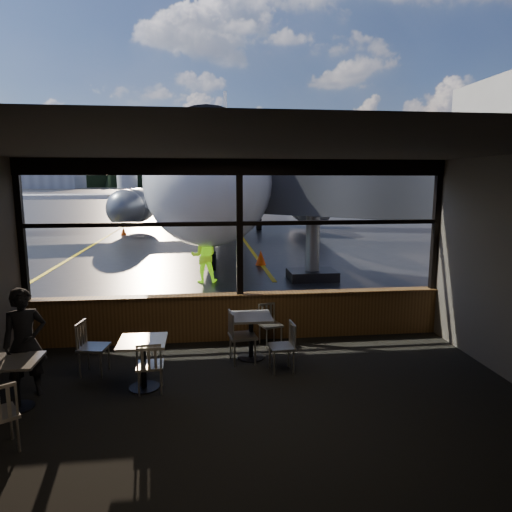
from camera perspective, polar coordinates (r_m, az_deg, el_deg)
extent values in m
plane|color=black|center=(128.65, -6.61, 7.97)|extent=(520.00, 520.00, 0.00)
cube|color=black|center=(6.45, 0.43, -19.28)|extent=(8.00, 6.00, 0.01)
cube|color=#38332D|center=(5.67, 0.48, 13.42)|extent=(8.00, 6.00, 0.04)
cube|color=#49423A|center=(3.03, 8.06, -17.27)|extent=(8.00, 0.04, 3.50)
cube|color=#513418|center=(9.04, -2.00, -7.67)|extent=(8.00, 0.28, 0.90)
cube|color=black|center=(8.64, -2.11, 11.04)|extent=(8.00, 0.18, 0.30)
cube|color=black|center=(9.24, -27.32, 2.75)|extent=(0.12, 0.12, 2.60)
cube|color=black|center=(8.68, -2.07, 3.43)|extent=(0.12, 0.12, 2.60)
cube|color=black|center=(9.84, 21.57, 3.48)|extent=(0.12, 0.12, 2.60)
cube|color=black|center=(8.68, -2.07, 4.09)|extent=(8.00, 0.10, 0.08)
imported|color=black|center=(7.43, -26.91, -9.68)|extent=(0.69, 0.60, 1.61)
imported|color=#BFF219|center=(14.09, -6.52, 0.01)|extent=(0.80, 0.62, 1.63)
cone|color=#DA6206|center=(16.94, 0.60, -0.20)|extent=(0.39, 0.39, 0.55)
cone|color=orange|center=(27.38, -16.24, 3.00)|extent=(0.33, 0.33, 0.45)
cylinder|color=silver|center=(192.84, -15.80, 9.03)|extent=(8.00, 8.00, 6.00)
cylinder|color=silver|center=(191.58, -12.81, 9.15)|extent=(8.00, 8.00, 6.00)
cylinder|color=silver|center=(190.83, -9.78, 9.25)|extent=(8.00, 8.00, 6.00)
cube|color=black|center=(218.63, -6.78, 10.11)|extent=(360.00, 3.00, 12.00)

